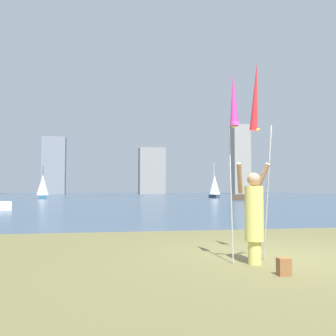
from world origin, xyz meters
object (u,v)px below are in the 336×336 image
(person, at_px, (254,214))
(sailboat_2, at_px, (242,197))
(sailboat_5, at_px, (215,186))
(bag, at_px, (284,267))
(kite_flag_left, at_px, (234,104))
(sailboat_1, at_px, (43,187))
(kite_flag_right, at_px, (256,100))

(person, relative_size, sailboat_2, 0.41)
(person, relative_size, sailboat_5, 0.35)
(bag, bearing_deg, kite_flag_left, 115.27)
(person, height_order, sailboat_1, sailboat_1)
(sailboat_2, xyz_separation_m, sailboat_5, (0.17, 11.09, 1.32))
(person, relative_size, bag, 6.68)
(sailboat_1, bearing_deg, kite_flag_left, -77.95)
(person, height_order, bag, person)
(bag, height_order, sailboat_5, sailboat_5)
(kite_flag_right, distance_m, sailboat_2, 36.98)
(kite_flag_left, relative_size, kite_flag_right, 0.89)
(person, bearing_deg, sailboat_2, 62.94)
(sailboat_5, bearing_deg, kite_flag_right, -106.05)
(person, bearing_deg, sailboat_5, 67.41)
(sailboat_2, distance_m, sailboat_5, 11.17)
(bag, xyz_separation_m, sailboat_1, (-10.38, 47.50, 1.44))
(person, bearing_deg, bag, -90.74)
(kite_flag_left, bearing_deg, sailboat_1, 102.05)
(person, xyz_separation_m, sailboat_5, (13.48, 46.31, 0.81))
(person, distance_m, kite_flag_left, 1.98)
(person, height_order, sailboat_5, sailboat_5)
(sailboat_1, relative_size, sailboat_2, 0.99)
(kite_flag_left, bearing_deg, kite_flag_right, 43.28)
(sailboat_2, bearing_deg, bag, -110.09)
(person, xyz_separation_m, kite_flag_left, (-0.35, 0.02, 1.94))
(kite_flag_right, height_order, sailboat_1, sailboat_1)
(kite_flag_right, relative_size, sailboat_1, 0.87)
(sailboat_5, bearing_deg, sailboat_1, 179.32)
(kite_flag_left, relative_size, bag, 12.70)
(kite_flag_left, distance_m, sailboat_1, 47.63)
(kite_flag_right, distance_m, sailboat_1, 47.15)
(kite_flag_left, relative_size, sailboat_1, 0.78)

